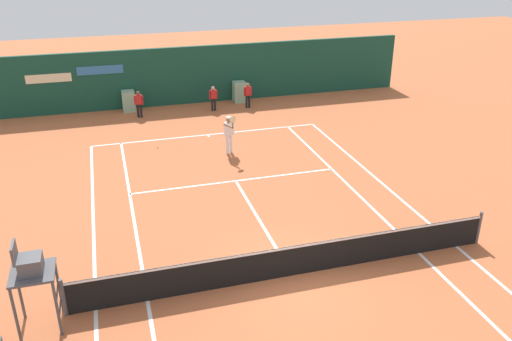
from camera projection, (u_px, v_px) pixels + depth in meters
The scene contains 9 objects.
ground_plane at pixel (286, 264), 15.31m from camera, with size 80.00×80.00×0.01m.
tennis_net at pixel (293, 260), 14.60m from camera, with size 12.10×0.10×1.07m.
sponsor_back_wall at pixel (187, 77), 29.03m from camera, with size 25.00×1.02×3.13m.
umpire_chair at pixel (31, 271), 12.25m from camera, with size 1.00×1.00×2.38m.
player_on_baseline at pixel (229, 132), 22.53m from camera, with size 0.51×0.86×1.88m.
ball_kid_right_post at pixel (248, 94), 28.57m from camera, with size 0.46×0.20×1.37m.
ball_kid_centre_post at pixel (139, 102), 27.08m from camera, with size 0.46×0.23×1.39m.
ball_kid_left_post at pixel (213, 97), 28.09m from camera, with size 0.44×0.19×1.33m.
tennis_ball_by_sideline at pixel (158, 147), 23.51m from camera, with size 0.07×0.07×0.07m, color #CCE033.
Camera 1 is at (-4.44, -11.52, 8.75)m, focal length 37.28 mm.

